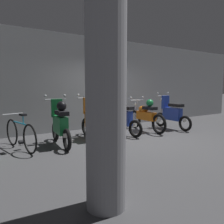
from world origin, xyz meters
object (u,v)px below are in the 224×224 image
motorbike_slot_0 (60,123)px  motorbike_slot_1 (93,119)px  motorbike_slot_2 (121,118)px  support_pillar (106,77)px  bicycle (20,134)px  motorbike_slot_3 (146,115)px  motorbike_slot_4 (171,114)px

motorbike_slot_0 → motorbike_slot_1: bearing=9.9°
motorbike_slot_2 → motorbike_slot_0: bearing=-174.2°
motorbike_slot_1 → support_pillar: 3.89m
bicycle → support_pillar: support_pillar is taller
motorbike_slot_0 → motorbike_slot_3: (3.11, 0.22, -0.04)m
motorbike_slot_2 → motorbike_slot_3: 1.04m
motorbike_slot_2 → motorbike_slot_3: motorbike_slot_2 is taller
motorbike_slot_2 → support_pillar: 4.46m
motorbike_slot_0 → motorbike_slot_3: 3.12m
motorbike_slot_0 → motorbike_slot_1: same height
motorbike_slot_1 → motorbike_slot_4: 3.12m
motorbike_slot_1 → motorbike_slot_4: bearing=-2.9°
motorbike_slot_0 → motorbike_slot_1: size_ratio=1.00×
motorbike_slot_4 → bicycle: bearing=178.6°
motorbike_slot_1 → motorbike_slot_3: 2.08m
motorbike_slot_0 → motorbike_slot_2: bearing=5.8°
support_pillar → motorbike_slot_0: bearing=79.3°
motorbike_slot_0 → support_pillar: size_ratio=0.52×
motorbike_slot_4 → motorbike_slot_3: bearing=169.4°
motorbike_slot_1 → bicycle: motorbike_slot_1 is taller
motorbike_slot_1 → bicycle: (-1.98, -0.03, -0.21)m
support_pillar → motorbike_slot_3: bearing=42.5°
motorbike_slot_1 → bicycle: bearing=-179.1°
motorbike_slot_4 → support_pillar: support_pillar is taller
bicycle → motorbike_slot_0: bearing=-9.1°
motorbike_slot_0 → support_pillar: support_pillar is taller
motorbike_slot_4 → bicycle: motorbike_slot_4 is taller
motorbike_slot_3 → support_pillar: (-3.71, -3.41, 1.09)m
motorbike_slot_3 → motorbike_slot_4: 1.06m
motorbike_slot_4 → support_pillar: size_ratio=0.52×
motorbike_slot_1 → support_pillar: support_pillar is taller
motorbike_slot_0 → bicycle: 0.98m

